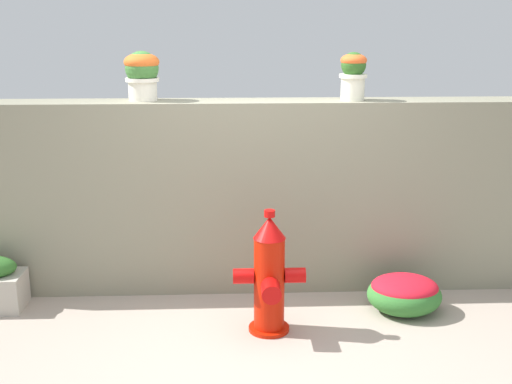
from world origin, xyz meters
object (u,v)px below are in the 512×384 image
object	(u,v)px
potted_plant_1	(142,72)
flower_bush_left	(404,293)
fire_hydrant	(269,277)
potted_plant_2	(353,72)

from	to	relation	value
potted_plant_1	flower_bush_left	distance (m)	2.80
potted_plant_1	fire_hydrant	size ratio (longest dim) A/B	0.42
potted_plant_1	flower_bush_left	size ratio (longest dim) A/B	0.67
potted_plant_1	fire_hydrant	world-z (taller)	potted_plant_1
potted_plant_2	flower_bush_left	size ratio (longest dim) A/B	0.66
flower_bush_left	potted_plant_2	bearing A→B (deg)	122.74
potted_plant_1	fire_hydrant	bearing A→B (deg)	-43.49
flower_bush_left	fire_hydrant	bearing A→B (deg)	-164.88
potted_plant_2	flower_bush_left	world-z (taller)	potted_plant_2
potted_plant_1	flower_bush_left	bearing A→B (deg)	-16.99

